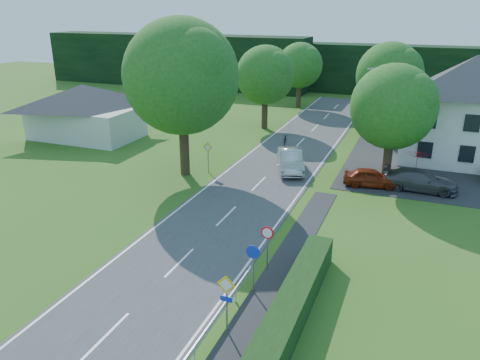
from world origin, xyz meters
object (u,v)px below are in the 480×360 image
at_px(parked_car_red, 371,177).
at_px(parked_car_grey, 420,180).
at_px(streetlight, 388,116).
at_px(motorcycle, 285,139).
at_px(moving_car, 290,160).
at_px(parasol, 416,165).

distance_m(parked_car_red, parked_car_grey, 3.36).
relative_size(parked_car_red, parked_car_grey, 0.76).
distance_m(streetlight, motorcycle, 11.19).
bearing_deg(moving_car, streetlight, -1.68).
relative_size(motorcycle, parked_car_red, 0.48).
bearing_deg(moving_car, parasol, -9.49).
xyz_separation_m(motorcycle, parked_car_grey, (12.12, -7.89, 0.25)).
relative_size(streetlight, moving_car, 1.58).
bearing_deg(parked_car_red, streetlight, -16.40).
bearing_deg(moving_car, motorcycle, 88.43).
xyz_separation_m(moving_car, parked_car_red, (6.28, -1.16, -0.18)).
height_order(moving_car, parasol, parasol).
xyz_separation_m(parked_car_red, parasol, (2.91, 3.00, 0.39)).
height_order(streetlight, parasol, streetlight).
bearing_deg(motorcycle, moving_car, -83.94).
bearing_deg(parasol, streetlight, 168.46).
bearing_deg(streetlight, parasol, -11.54).
relative_size(parked_car_red, parasol, 1.65).
distance_m(streetlight, parked_car_grey, 5.55).
distance_m(moving_car, parked_car_red, 6.39).
bearing_deg(parked_car_grey, moving_car, 86.38).
bearing_deg(streetlight, moving_car, -160.89).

